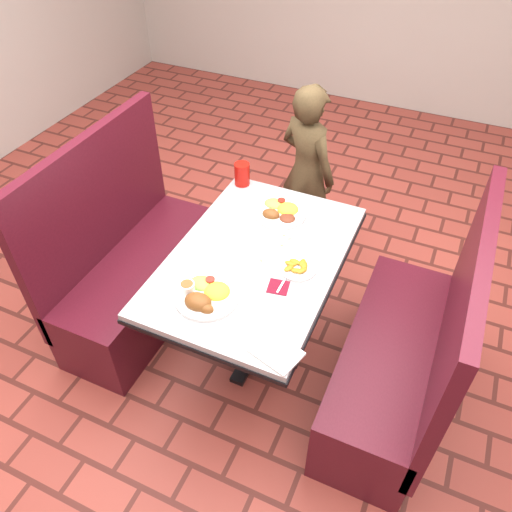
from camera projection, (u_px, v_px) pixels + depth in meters
name	position (u px, v px, depth m)	size (l,w,h in m)	color
room	(256.00, 4.00, 1.69)	(7.00, 7.04, 2.82)	#9D3E33
dining_table	(256.00, 270.00, 2.54)	(0.81, 1.21, 0.75)	#A6A9AB
booth_bench_left	(135.00, 271.00, 3.00)	(0.47, 1.20, 1.17)	#50121E
booth_bench_right	(400.00, 361.00, 2.52)	(0.47, 1.20, 1.17)	#50121E
diner_person	(307.00, 172.00, 3.29)	(0.44, 0.29, 1.21)	brown
near_dinner_plate	(205.00, 293.00, 2.25)	(0.30, 0.30, 0.09)	white
far_dinner_plate	(280.00, 210.00, 2.71)	(0.29, 0.29, 0.07)	white
plantain_plate	(298.00, 267.00, 2.40)	(0.18, 0.18, 0.03)	white
maroon_napkin	(278.00, 287.00, 2.32)	(0.10, 0.10, 0.00)	maroon
spoon_utensil	(282.00, 284.00, 2.33)	(0.01, 0.12, 0.00)	silver
red_tumbler	(242.00, 174.00, 2.90)	(0.09, 0.09, 0.13)	#B7120C
paper_napkin	(276.00, 352.00, 2.04)	(0.19, 0.15, 0.01)	white
knife_utensil	(220.00, 299.00, 2.25)	(0.01, 0.16, 0.00)	silver
fork_utensil	(210.00, 299.00, 2.25)	(0.01, 0.14, 0.00)	silver
lettuce_shreds	(268.00, 251.00, 2.50)	(0.28, 0.32, 0.00)	#7FAF46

